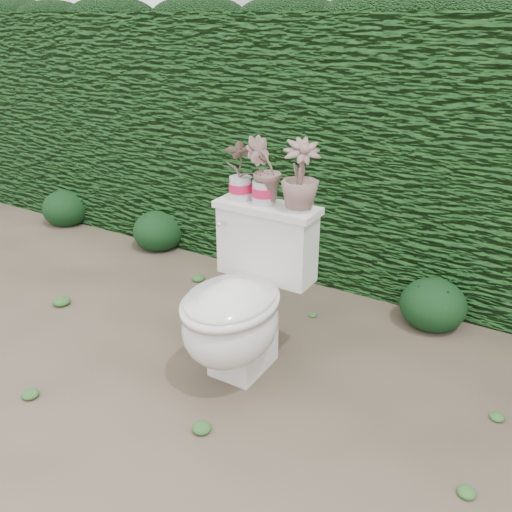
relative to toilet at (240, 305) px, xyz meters
The scene contains 10 objects.
ground 0.39m from the toilet, 35.69° to the right, with size 60.00×60.00×0.00m, color #70614D.
hedge 1.58m from the toilet, 85.35° to the left, with size 8.00×1.00×1.60m, color #235A1E.
toilet is the anchor object (origin of this frame).
potted_plant_left 0.63m from the toilet, 121.26° to the left, with size 0.15×0.10×0.28m, color #24762D.
potted_plant_center 0.62m from the toilet, 94.52° to the left, with size 0.16×0.13×0.30m, color #24762D.
potted_plant_right 0.64m from the toilet, 54.90° to the left, with size 0.17×0.17×0.30m, color #24762D.
liriope_clump_0 2.53m from the toilet, 157.12° to the left, with size 0.38×0.38×0.30m, color #153C17.
liriope_clump_1 1.67m from the toilet, 143.80° to the left, with size 0.38×0.38×0.30m, color #153C17.
liriope_clump_2 1.12m from the toilet, 108.80° to the left, with size 0.32×0.32×0.26m, color #153C17.
liriope_clump_3 1.15m from the toilet, 53.06° to the left, with size 0.36×0.36×0.29m, color #153C17.
Camera 1 is at (1.06, -1.75, 1.59)m, focal length 38.00 mm.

